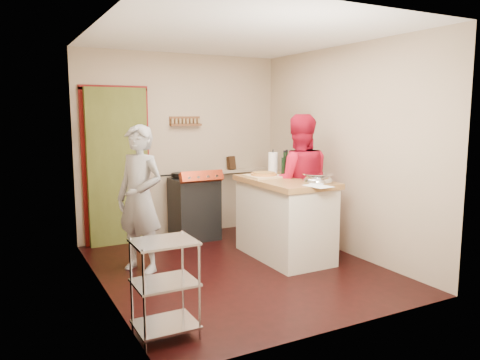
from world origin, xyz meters
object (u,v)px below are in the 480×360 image
at_px(island, 285,216).
at_px(person_red, 298,184).
at_px(person_stripe, 140,199).
at_px(stove, 194,207).
at_px(wire_shelving, 165,284).

height_order(island, person_red, person_red).
distance_m(island, person_stripe, 1.76).
bearing_deg(island, person_stripe, 168.58).
height_order(stove, island, island).
xyz_separation_m(wire_shelving, person_stripe, (0.28, 1.64, 0.38)).
xyz_separation_m(stove, person_red, (0.95, -1.17, 0.43)).
bearing_deg(person_red, wire_shelving, 58.49).
distance_m(stove, person_red, 1.57).
relative_size(island, person_stripe, 0.88).
height_order(island, person_stripe, person_stripe).
bearing_deg(stove, person_stripe, -136.92).
xyz_separation_m(island, person_red, (0.30, 0.15, 0.37)).
distance_m(stove, person_stripe, 1.48).
height_order(stove, wire_shelving, stove).
distance_m(person_stripe, person_red, 2.01).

